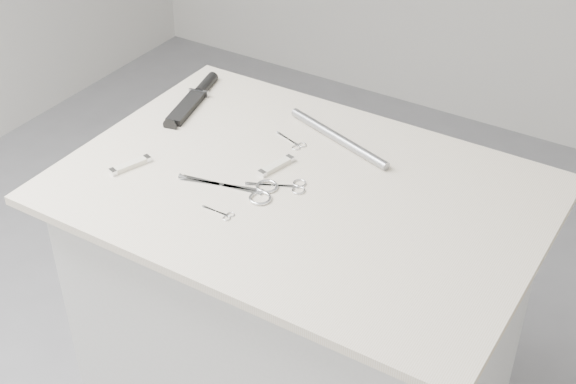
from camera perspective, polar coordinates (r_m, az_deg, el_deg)
The scene contains 10 objects.
plinth at distance 1.98m, azimuth 0.78°, elevation -10.80°, with size 0.90×0.60×0.90m, color silver.
display_board at distance 1.68m, azimuth 0.91°, elevation 0.10°, with size 1.00×0.70×0.02m, color beige.
large_shears at distance 1.66m, azimuth -2.83°, elevation 0.17°, with size 0.21×0.10×0.01m.
embroidery_scissors_a at distance 1.67m, azimuth -0.03°, elevation 0.42°, with size 0.12×0.08×0.00m.
embroidery_scissors_b at distance 1.81m, azimuth 0.39°, elevation 3.53°, with size 0.09×0.05×0.00m.
tiny_scissors at distance 1.60m, azimuth -4.75°, elevation -1.55°, with size 0.07×0.03×0.00m.
sheathed_knife at distance 1.99m, azimuth -6.61°, elevation 6.75°, with size 0.09×0.25×0.03m.
pocket_knife_a at distance 1.76m, azimuth -11.15°, elevation 1.90°, with size 0.05×0.10×0.01m.
pocket_knife_b at distance 1.72m, azimuth -0.84°, elevation 1.88°, with size 0.04×0.10×0.01m.
metal_rail at distance 1.82m, azimuth 3.60°, elevation 3.86°, with size 0.02×0.02×0.30m, color gray.
Camera 1 is at (0.69, -1.18, 1.88)m, focal length 50.00 mm.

